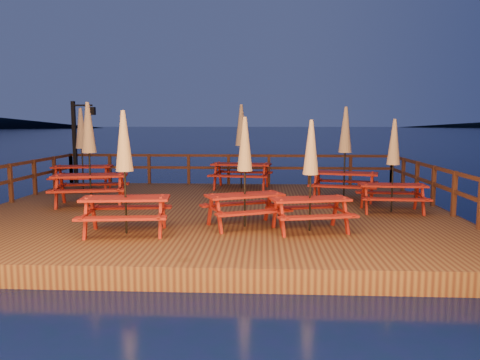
{
  "coord_description": "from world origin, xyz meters",
  "views": [
    {
      "loc": [
        1.29,
        -12.01,
        2.66
      ],
      "look_at": [
        0.64,
        0.6,
        1.09
      ],
      "focal_mm": 35.0,
      "sensor_mm": 36.0,
      "label": 1
    }
  ],
  "objects": [
    {
      "name": "lamp_post",
      "position": [
        -5.39,
        4.55,
        2.2
      ],
      "size": [
        0.85,
        0.18,
        3.0
      ],
      "color": "black",
      "rests_on": "deck"
    },
    {
      "name": "picnic_table_0",
      "position": [
        -4.72,
        3.12,
        1.81
      ],
      "size": [
        2.13,
        1.86,
        2.71
      ],
      "rotation": [
        0.0,
        0.0,
        0.17
      ],
      "color": "maroon",
      "rests_on": "deck"
    },
    {
      "name": "picnic_table_4",
      "position": [
        -3.44,
        0.38,
        1.85
      ],
      "size": [
        2.23,
        1.97,
        2.79
      ],
      "rotation": [
        0.0,
        0.0,
        0.21
      ],
      "color": "maroon",
      "rests_on": "deck"
    },
    {
      "name": "ground",
      "position": [
        0.0,
        0.0,
        0.0
      ],
      "size": [
        500.0,
        500.0,
        0.0
      ],
      "primitive_type": "plane",
      "color": "#051032",
      "rests_on": "ground"
    },
    {
      "name": "railing",
      "position": [
        0.0,
        1.78,
        1.16
      ],
      "size": [
        11.8,
        9.75,
        1.1
      ],
      "color": "#3A1E12",
      "rests_on": "deck"
    },
    {
      "name": "picnic_table_6",
      "position": [
        4.52,
        -0.18,
        1.61
      ],
      "size": [
        1.7,
        1.43,
        2.33
      ],
      "rotation": [
        0.0,
        0.0,
        -0.05
      ],
      "color": "maroon",
      "rests_on": "deck"
    },
    {
      "name": "picnic_table_7",
      "position": [
        -1.5,
        -2.82,
        1.69
      ],
      "size": [
        1.9,
        1.63,
        2.49
      ],
      "rotation": [
        0.0,
        0.0,
        0.12
      ],
      "color": "maroon",
      "rests_on": "deck"
    },
    {
      "name": "deck_piles",
      "position": [
        0.0,
        0.0,
        -0.3
      ],
      "size": [
        11.44,
        9.44,
        1.4
      ],
      "color": "#3A1E12",
      "rests_on": "ground"
    },
    {
      "name": "picnic_table_3",
      "position": [
        2.25,
        -2.39,
        1.6
      ],
      "size": [
        1.87,
        1.66,
        2.3
      ],
      "rotation": [
        0.0,
        0.0,
        0.23
      ],
      "color": "maroon",
      "rests_on": "deck"
    },
    {
      "name": "picnic_table_1",
      "position": [
        0.51,
        3.81,
        1.88
      ],
      "size": [
        2.18,
        1.87,
        2.84
      ],
      "rotation": [
        0.0,
        0.0,
        -0.13
      ],
      "color": "maroon",
      "rests_on": "deck"
    },
    {
      "name": "deck",
      "position": [
        0.0,
        0.0,
        0.2
      ],
      "size": [
        12.0,
        10.0,
        0.4
      ],
      "primitive_type": "cube",
      "color": "#462416",
      "rests_on": "ground"
    },
    {
      "name": "picnic_table_2",
      "position": [
        3.62,
        1.62,
        1.8
      ],
      "size": [
        2.22,
        1.98,
        2.69
      ],
      "rotation": [
        0.0,
        0.0,
        -0.26
      ],
      "color": "maroon",
      "rests_on": "deck"
    },
    {
      "name": "picnic_table_5",
      "position": [
        0.88,
        -2.05,
        1.63
      ],
      "size": [
        2.06,
        1.92,
        2.37
      ],
      "rotation": [
        0.0,
        0.0,
        0.42
      ],
      "color": "maroon",
      "rests_on": "deck"
    }
  ]
}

